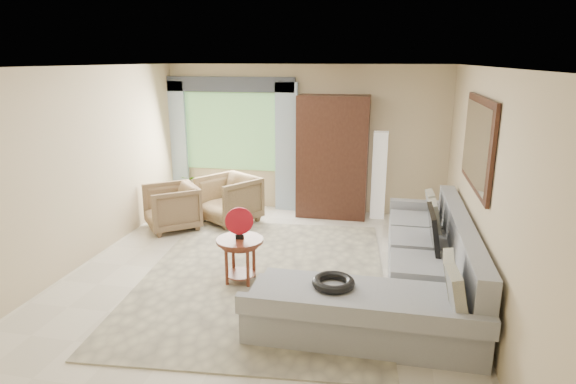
% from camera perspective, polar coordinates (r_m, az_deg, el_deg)
% --- Properties ---
extents(ground, '(6.00, 6.00, 0.00)m').
position_cam_1_polar(ground, '(6.21, -2.96, -10.11)').
color(ground, silver).
rests_on(ground, ground).
extents(area_rug, '(3.32, 4.24, 0.02)m').
position_cam_1_polar(area_rug, '(6.23, -2.88, -9.92)').
color(area_rug, '#BBB494').
rests_on(area_rug, ground).
extents(sectional_sofa, '(2.30, 3.46, 0.90)m').
position_cam_1_polar(sectional_sofa, '(5.77, 14.19, -9.57)').
color(sectional_sofa, '#969A9E').
rests_on(sectional_sofa, ground).
extents(tv_screen, '(0.14, 0.74, 0.48)m').
position_cam_1_polar(tv_screen, '(6.01, 16.87, -4.26)').
color(tv_screen, black).
rests_on(tv_screen, sectional_sofa).
extents(garden_hose, '(0.43, 0.43, 0.09)m').
position_cam_1_polar(garden_hose, '(4.87, 5.39, -10.62)').
color(garden_hose, black).
rests_on(garden_hose, sectional_sofa).
extents(coffee_table, '(0.57, 0.57, 0.57)m').
position_cam_1_polar(coffee_table, '(5.99, -5.67, -7.98)').
color(coffee_table, '#4B2214').
rests_on(coffee_table, ground).
extents(red_disc, '(0.33, 0.13, 0.34)m').
position_cam_1_polar(red_disc, '(5.81, -5.80, -3.43)').
color(red_disc, '#AE111E').
rests_on(red_disc, coffee_table).
extents(armchair_left, '(1.12, 1.11, 0.73)m').
position_cam_1_polar(armchair_left, '(8.01, -13.63, -1.76)').
color(armchair_left, brown).
rests_on(armchair_left, ground).
extents(armchair_right, '(1.19, 1.20, 0.79)m').
position_cam_1_polar(armchair_right, '(8.17, -7.02, -0.86)').
color(armchair_right, '#937750').
rests_on(armchair_right, ground).
extents(potted_plant, '(0.62, 0.57, 0.60)m').
position_cam_1_polar(potted_plant, '(9.29, -11.99, 0.29)').
color(potted_plant, '#999999').
rests_on(potted_plant, ground).
extents(armoire, '(1.20, 0.55, 2.10)m').
position_cam_1_polar(armoire, '(8.34, 5.32, 4.15)').
color(armoire, black).
rests_on(armoire, ground).
extents(floor_lamp, '(0.24, 0.24, 1.50)m').
position_cam_1_polar(floor_lamp, '(8.42, 10.74, 1.96)').
color(floor_lamp, silver).
rests_on(floor_lamp, ground).
extents(window, '(1.80, 0.04, 1.40)m').
position_cam_1_polar(window, '(8.93, -6.73, 7.14)').
color(window, '#669E59').
rests_on(window, wall_back).
extents(curtain_left, '(0.40, 0.08, 2.30)m').
position_cam_1_polar(curtain_left, '(9.27, -13.07, 5.58)').
color(curtain_left, '#9EB7CC').
rests_on(curtain_left, ground).
extents(curtain_right, '(0.40, 0.08, 2.30)m').
position_cam_1_polar(curtain_right, '(8.61, -0.19, 5.25)').
color(curtain_right, '#9EB7CC').
rests_on(curtain_right, ground).
extents(valance, '(2.40, 0.12, 0.26)m').
position_cam_1_polar(valance, '(8.78, -7.06, 12.57)').
color(valance, '#1E232D').
rests_on(valance, wall_back).
extents(wall_mirror, '(0.05, 1.70, 1.05)m').
position_cam_1_polar(wall_mirror, '(5.93, 21.54, 5.37)').
color(wall_mirror, black).
rests_on(wall_mirror, wall_right).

